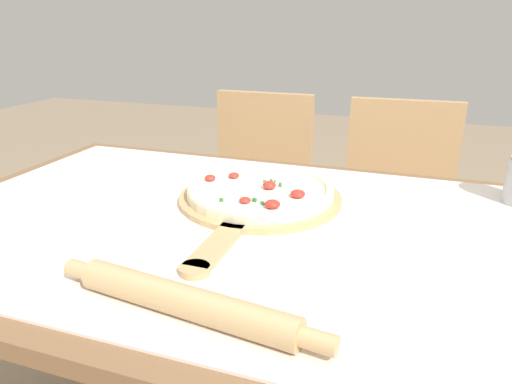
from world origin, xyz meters
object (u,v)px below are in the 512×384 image
Objects in this scene: pizza at (260,190)px; rolling_pin at (185,301)px; chair_left at (257,193)px; chair_right at (395,210)px; pizza_peel at (258,201)px.

pizza is 0.43m from rolling_pin.
pizza is 0.77× the size of rolling_pin.
chair_right is at bearing 0.41° from chair_left.
rolling_pin is 1.17m from chair_right.
pizza_peel is 0.03m from pizza.
chair_left is (-0.24, 0.68, -0.28)m from pizza.
pizza_peel is 0.60× the size of chair_right.
chair_right is at bearing 77.70° from rolling_pin.
pizza_peel is at bearing -70.74° from chair_left.
chair_right is (0.28, 0.70, -0.26)m from pizza_peel.
chair_right reaches higher than pizza.
pizza is 0.36× the size of chair_right.
chair_right reaches higher than pizza_peel.
rolling_pin reaches higher than pizza_peel.
pizza_peel is 1.65× the size of pizza.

